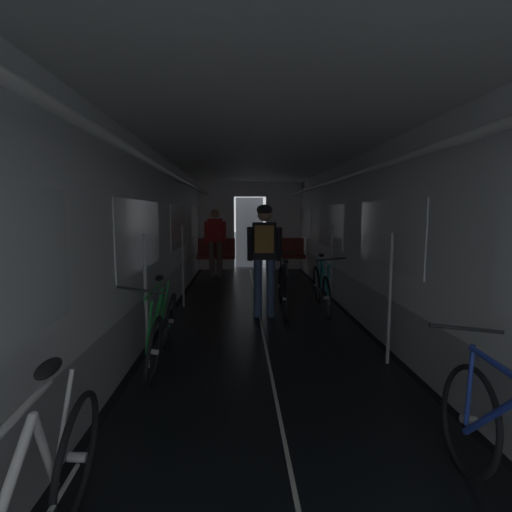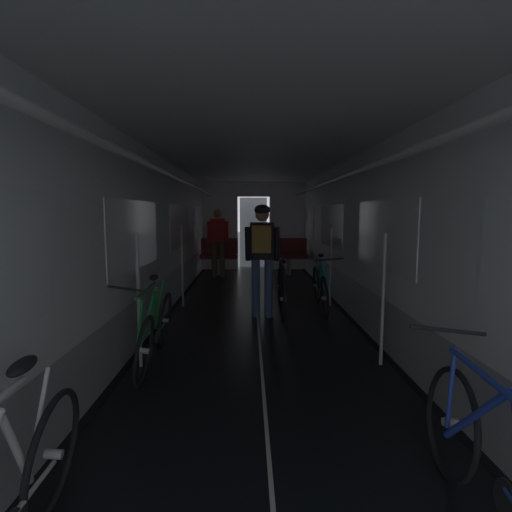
{
  "view_description": "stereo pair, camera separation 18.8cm",
  "coord_description": "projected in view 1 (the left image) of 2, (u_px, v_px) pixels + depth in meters",
  "views": [
    {
      "loc": [
        -0.32,
        -1.79,
        1.61
      ],
      "look_at": [
        0.0,
        5.29,
        0.8
      ],
      "focal_mm": 26.93,
      "sensor_mm": 36.0,
      "label": 1
    },
    {
      "loc": [
        -0.13,
        -1.8,
        1.61
      ],
      "look_at": [
        0.0,
        5.29,
        0.8
      ],
      "focal_mm": 26.93,
      "sensor_mm": 36.0,
      "label": 2
    }
  ],
  "objects": [
    {
      "name": "person_cyclist_aisle",
      "position": [
        264.0,
        248.0,
        5.82
      ],
      "size": [
        0.54,
        0.41,
        1.73
      ],
      "color": "#384C75",
      "rests_on": "ground"
    },
    {
      "name": "bench_seat_far_left",
      "position": [
        216.0,
        253.0,
        9.89
      ],
      "size": [
        0.98,
        0.51,
        0.95
      ],
      "color": "gray",
      "rests_on": "ground"
    },
    {
      "name": "bicycle_green",
      "position": [
        162.0,
        330.0,
        4.05
      ],
      "size": [
        0.44,
        1.69,
        0.96
      ],
      "color": "black",
      "rests_on": "ground"
    },
    {
      "name": "bench_seat_far_right",
      "position": [
        286.0,
        253.0,
        9.97
      ],
      "size": [
        0.98,
        0.51,
        0.95
      ],
      "color": "gray",
      "rests_on": "ground"
    },
    {
      "name": "bicycle_black_in_aisle",
      "position": [
        283.0,
        289.0,
        6.18
      ],
      "size": [
        0.44,
        1.69,
        0.93
      ],
      "color": "black",
      "rests_on": "ground"
    },
    {
      "name": "train_car_shell",
      "position": [
        261.0,
        206.0,
        5.36
      ],
      "size": [
        3.14,
        12.34,
        2.57
      ],
      "color": "black",
      "rests_on": "ground"
    },
    {
      "name": "bicycle_teal",
      "position": [
        322.0,
        288.0,
        6.29
      ],
      "size": [
        0.44,
        1.69,
        0.95
      ],
      "color": "black",
      "rests_on": "ground"
    },
    {
      "name": "person_standing_near_bench",
      "position": [
        215.0,
        238.0,
        9.47
      ],
      "size": [
        0.53,
        0.23,
        1.69
      ],
      "color": "brown",
      "rests_on": "ground"
    }
  ]
}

